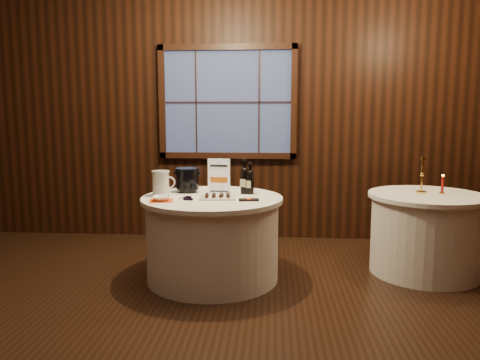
# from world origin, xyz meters

# --- Properties ---
(ground) EXTENTS (6.00, 6.00, 0.00)m
(ground) POSITION_xyz_m (0.00, 0.00, 0.00)
(ground) COLOR black
(ground) RESTS_ON ground
(back_wall) EXTENTS (6.00, 0.10, 3.00)m
(back_wall) POSITION_xyz_m (0.00, 2.48, 1.54)
(back_wall) COLOR black
(back_wall) RESTS_ON ground
(main_table) EXTENTS (1.28, 1.28, 0.77)m
(main_table) POSITION_xyz_m (0.00, 1.00, 0.39)
(main_table) COLOR white
(main_table) RESTS_ON ground
(side_table) EXTENTS (1.08, 1.08, 0.77)m
(side_table) POSITION_xyz_m (2.00, 1.30, 0.39)
(side_table) COLOR white
(side_table) RESTS_ON ground
(sign_stand) EXTENTS (0.21, 0.12, 0.34)m
(sign_stand) POSITION_xyz_m (0.04, 1.19, 0.89)
(sign_stand) COLOR silver
(sign_stand) RESTS_ON main_table
(port_bottle_left) EXTENTS (0.08, 0.09, 0.33)m
(port_bottle_left) POSITION_xyz_m (0.28, 1.19, 0.91)
(port_bottle_left) COLOR black
(port_bottle_left) RESTS_ON main_table
(port_bottle_right) EXTENTS (0.07, 0.08, 0.30)m
(port_bottle_right) POSITION_xyz_m (0.33, 1.18, 0.90)
(port_bottle_right) COLOR black
(port_bottle_right) RESTS_ON main_table
(ice_bucket) EXTENTS (0.23, 0.23, 0.23)m
(ice_bucket) POSITION_xyz_m (-0.27, 1.24, 0.89)
(ice_bucket) COLOR black
(ice_bucket) RESTS_ON main_table
(chocolate_plate) EXTENTS (0.33, 0.24, 0.05)m
(chocolate_plate) POSITION_xyz_m (0.06, 0.91, 0.79)
(chocolate_plate) COLOR white
(chocolate_plate) RESTS_ON main_table
(chocolate_box) EXTENTS (0.18, 0.10, 0.01)m
(chocolate_box) POSITION_xyz_m (0.34, 0.84, 0.78)
(chocolate_box) COLOR black
(chocolate_box) RESTS_ON main_table
(grape_bunch) EXTENTS (0.15, 0.09, 0.03)m
(grape_bunch) POSITION_xyz_m (-0.19, 0.83, 0.79)
(grape_bunch) COLOR black
(grape_bunch) RESTS_ON main_table
(glass_pitcher) EXTENTS (0.21, 0.16, 0.23)m
(glass_pitcher) POSITION_xyz_m (-0.47, 1.02, 0.89)
(glass_pitcher) COLOR white
(glass_pitcher) RESTS_ON main_table
(orange_napkin) EXTENTS (0.24, 0.24, 0.00)m
(orange_napkin) POSITION_xyz_m (-0.41, 0.77, 0.77)
(orange_napkin) COLOR #FB5115
(orange_napkin) RESTS_ON main_table
(cracker_bowl) EXTENTS (0.17, 0.17, 0.04)m
(cracker_bowl) POSITION_xyz_m (-0.41, 0.77, 0.79)
(cracker_bowl) COLOR white
(cracker_bowl) RESTS_ON orange_napkin
(brass_candlestick) EXTENTS (0.10, 0.10, 0.35)m
(brass_candlestick) POSITION_xyz_m (1.95, 1.35, 0.89)
(brass_candlestick) COLOR gold
(brass_candlestick) RESTS_ON side_table
(red_candle) EXTENTS (0.05, 0.05, 0.19)m
(red_candle) POSITION_xyz_m (2.13, 1.30, 0.84)
(red_candle) COLOR gold
(red_candle) RESTS_ON side_table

